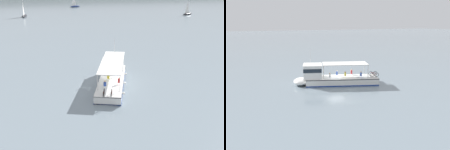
# 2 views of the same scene
# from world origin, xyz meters

# --- Properties ---
(ground_plane) EXTENTS (400.00, 400.00, 0.00)m
(ground_plane) POSITION_xyz_m (0.00, 0.00, 0.00)
(ground_plane) COLOR gray
(ferry_main) EXTENTS (6.64, 13.05, 5.32)m
(ferry_main) POSITION_xyz_m (-0.10, 0.81, 1.02)
(ferry_main) COLOR white
(ferry_main) RESTS_ON ground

